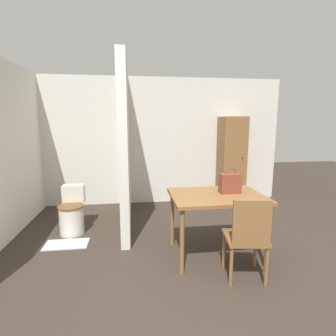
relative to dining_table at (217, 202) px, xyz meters
The scene contains 9 objects.
ground_plane 1.29m from the dining_table, 122.38° to the right, with size 16.00×16.00×0.00m, color #382D26.
wall_back 2.50m from the dining_table, 103.87° to the left, with size 5.24×0.12×2.50m.
partition_wall 1.79m from the dining_table, 130.61° to the left, with size 0.12×2.03×2.50m.
dining_table is the anchor object (origin of this frame).
wooden_chair 0.60m from the dining_table, 74.20° to the right, with size 0.47×0.47×0.90m.
toilet 2.17m from the dining_table, 153.31° to the left, with size 0.37×0.52×0.68m.
handbag 0.28m from the dining_table, 16.30° to the left, with size 0.25×0.13×0.31m.
wooden_cabinet 2.27m from the dining_table, 64.67° to the left, with size 0.47×0.50×1.74m.
bath_mat 2.09m from the dining_table, 164.20° to the left, with size 0.57×0.32×0.01m.
Camera 1 is at (-0.41, -2.00, 1.63)m, focal length 28.00 mm.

